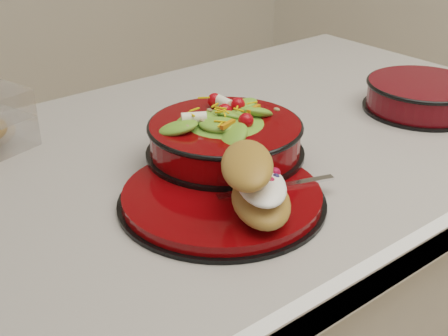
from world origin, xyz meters
TOP-DOWN VIEW (x-y plane):
  - dinner_plate at (-0.15, -0.14)m, footprint 0.28×0.28m
  - salad_bowl at (-0.07, -0.06)m, footprint 0.24×0.24m
  - croissant at (-0.14, -0.21)m, footprint 0.13×0.16m
  - fork at (-0.08, -0.18)m, footprint 0.15×0.06m
  - extra_bowl at (0.35, -0.11)m, footprint 0.21×0.21m

SIDE VIEW (x-z plane):
  - dinner_plate at x=-0.15m, z-range 0.90..0.92m
  - fork at x=-0.08m, z-range 0.92..0.92m
  - extra_bowl at x=0.35m, z-range 0.90..0.96m
  - salad_bowl at x=-0.07m, z-range 0.91..1.01m
  - croissant at x=-0.14m, z-range 0.92..1.00m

